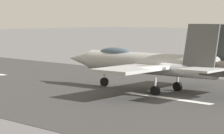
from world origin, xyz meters
name	(u,v)px	position (x,y,z in m)	size (l,w,h in m)	color
ground_plane	(164,98)	(0.00, 0.00, 0.00)	(400.00, 400.00, 0.00)	slate
runway_strip	(164,98)	(-0.02, 0.00, 0.01)	(240.00, 26.00, 0.02)	#373636
fighter_jet	(150,63)	(2.97, -1.81, 2.35)	(16.80, 13.24, 5.54)	#A2A4A3
crew_person	(106,62)	(18.37, -12.07, 0.81)	(0.42, 0.66, 1.63)	#1E2338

